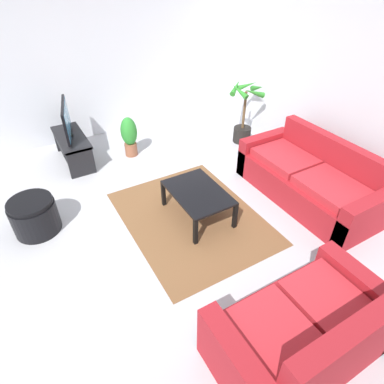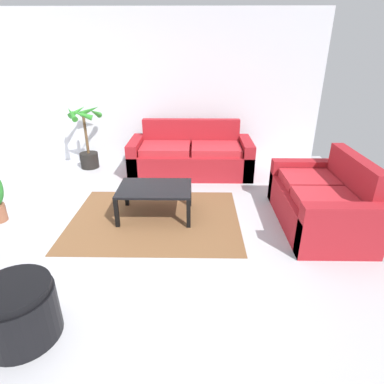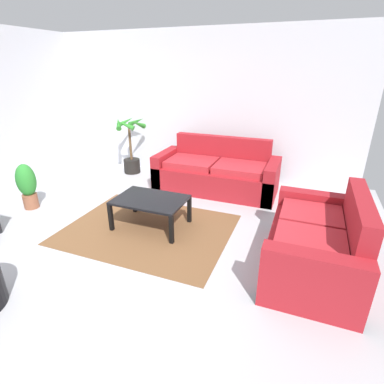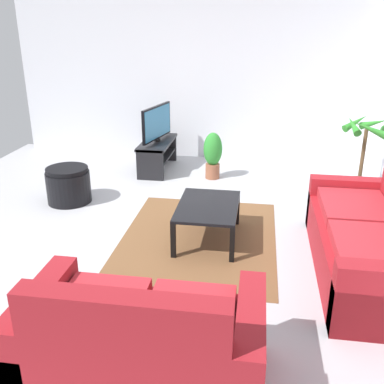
{
  "view_description": "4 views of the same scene",
  "coord_description": "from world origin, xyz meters",
  "views": [
    {
      "loc": [
        3.11,
        -1.1,
        2.97
      ],
      "look_at": [
        0.34,
        0.5,
        0.58
      ],
      "focal_mm": 30.32,
      "sensor_mm": 36.0,
      "label": 1
    },
    {
      "loc": [
        0.72,
        -3.07,
        2.07
      ],
      "look_at": [
        0.67,
        0.35,
        0.5
      ],
      "focal_mm": 29.6,
      "sensor_mm": 36.0,
      "label": 2
    },
    {
      "loc": [
        2.04,
        -2.53,
        2.07
      ],
      "look_at": [
        0.7,
        0.9,
        0.51
      ],
      "focal_mm": 27.99,
      "sensor_mm": 36.0,
      "label": 3
    },
    {
      "loc": [
        4.53,
        1.18,
        2.28
      ],
      "look_at": [
        0.53,
        0.56,
        0.7
      ],
      "focal_mm": 41.23,
      "sensor_mm": 36.0,
      "label": 4
    }
  ],
  "objects": [
    {
      "name": "ground_plane",
      "position": [
        0.0,
        0.0,
        0.0
      ],
      "size": [
        6.6,
        6.6,
        0.0
      ],
      "primitive_type": "plane",
      "color": "#B2B2B7"
    },
    {
      "name": "area_rug",
      "position": [
        0.18,
        0.58,
        0.0
      ],
      "size": [
        2.2,
        1.7,
        0.01
      ],
      "primitive_type": "cube",
      "color": "brown",
      "rests_on": "ground"
    },
    {
      "name": "coffee_table",
      "position": [
        0.18,
        0.68,
        0.36
      ],
      "size": [
        0.95,
        0.65,
        0.42
      ],
      "color": "black",
      "rests_on": "ground"
    },
    {
      "name": "potted_palm",
      "position": [
        -1.29,
        2.55,
        0.49
      ],
      "size": [
        0.6,
        0.61,
        1.15
      ],
      "color": "black",
      "rests_on": "ground"
    },
    {
      "name": "couch_loveseat",
      "position": [
        2.28,
        0.5,
        0.3
      ],
      "size": [
        0.9,
        1.58,
        0.9
      ],
      "color": "maroon",
      "rests_on": "ground"
    },
    {
      "name": "couch_main",
      "position": [
        0.62,
        2.28,
        0.3
      ],
      "size": [
        2.11,
        0.9,
        0.9
      ],
      "color": "maroon",
      "rests_on": "ground"
    },
    {
      "name": "potted_plant_small",
      "position": [
        -1.87,
        0.51,
        0.39
      ],
      "size": [
        0.28,
        0.28,
        0.71
      ],
      "color": "brown",
      "rests_on": "ground"
    },
    {
      "name": "wall_back",
      "position": [
        0.0,
        3.0,
        1.35
      ],
      "size": [
        6.0,
        0.06,
        2.7
      ],
      "primitive_type": "cube",
      "color": "silver",
      "rests_on": "ground"
    }
  ]
}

